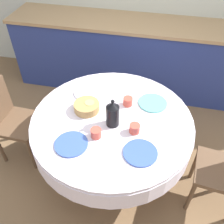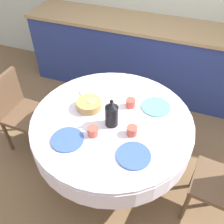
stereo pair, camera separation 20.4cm
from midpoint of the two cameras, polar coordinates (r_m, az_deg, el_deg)
name	(u,v)px [view 1 (the left image)]	position (r m, az deg, el deg)	size (l,w,h in m)	color
ground_plane	(112,169)	(2.66, -2.24, -13.00)	(12.00, 12.00, 0.00)	brown
kitchen_counter	(136,56)	(3.41, 3.71, 12.53)	(3.24, 0.64, 0.95)	navy
dining_table	(112,129)	(2.18, -2.68, -3.99)	(1.38, 1.38, 0.74)	olive
chair_right	(11,118)	(2.68, -24.10, -1.46)	(0.41, 0.41, 0.86)	brown
plate_near_left	(71,144)	(1.94, -12.30, -7.31)	(0.26, 0.26, 0.01)	#3856AD
cup_near_left	(96,133)	(1.94, -6.67, -4.97)	(0.08, 0.08, 0.08)	#CC4C3D
plate_near_right	(140,153)	(1.85, 3.33, -9.45)	(0.26, 0.26, 0.01)	#3856AD
cup_near_right	(135,128)	(1.96, 2.25, -3.93)	(0.08, 0.08, 0.08)	#CC4C3D
plate_far_left	(88,92)	(2.37, -8.03, 4.35)	(0.26, 0.26, 0.01)	white
cup_far_left	(90,106)	(2.18, -7.77, 1.32)	(0.08, 0.08, 0.08)	#DBB766
plate_far_right	(153,103)	(2.24, 6.74, 1.97)	(0.26, 0.26, 0.01)	#60BCB7
cup_far_right	(128,101)	(2.20, 1.01, 2.32)	(0.08, 0.08, 0.08)	#CC4C3D
coffee_carafe	(113,114)	(1.97, -2.81, -0.61)	(0.11, 0.11, 0.26)	black
bread_basket	(87,107)	(2.17, -8.48, 1.07)	(0.22, 0.22, 0.07)	#AD844C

